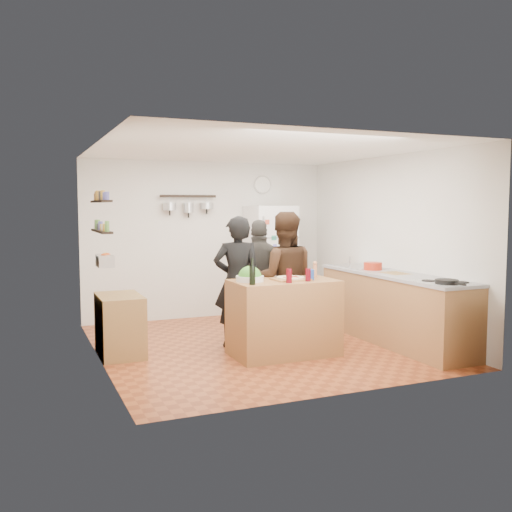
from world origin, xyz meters
name	(u,v)px	position (x,y,z in m)	size (l,w,h in m)	color
room_shell	(248,247)	(0.00, 0.39, 1.25)	(4.20, 4.20, 4.20)	brown
prep_island	(284,318)	(0.08, -0.56, 0.46)	(1.25, 0.72, 0.91)	brown
pizza_board	(291,279)	(0.16, -0.58, 0.92)	(0.42, 0.34, 0.02)	olive
pizza	(291,278)	(0.16, -0.58, 0.94)	(0.34, 0.34, 0.02)	beige
salad_bowl	(250,279)	(-0.34, -0.51, 0.94)	(0.33, 0.33, 0.07)	silver
wine_bottle	(252,275)	(-0.42, -0.78, 1.02)	(0.07, 0.07, 0.21)	black
wine_glass_near	(289,276)	(0.03, -0.80, 0.99)	(0.07, 0.07, 0.17)	#55070F
wine_glass_far	(308,275)	(0.30, -0.76, 0.99)	(0.06, 0.06, 0.15)	#4F060F
pepper_mill	(315,271)	(0.53, -0.51, 0.99)	(0.05, 0.05, 0.16)	#AD6D48
salt_canister	(311,275)	(0.38, -0.68, 0.97)	(0.08, 0.08, 0.13)	#1B3E95
person_left	(237,282)	(-0.28, 0.05, 0.84)	(0.61, 0.40, 1.67)	black
person_center	(284,279)	(0.29, -0.13, 0.86)	(0.84, 0.65, 1.72)	black
person_back	(260,278)	(0.23, 0.50, 0.81)	(0.94, 0.39, 1.61)	#2D2B28
counter_run	(394,308)	(1.70, -0.55, 0.45)	(0.63, 2.63, 0.90)	#9E7042
stove_top	(445,283)	(1.70, -1.50, 0.91)	(0.60, 0.62, 0.02)	white
skillet	(447,282)	(1.60, -1.64, 0.94)	(0.26, 0.26, 0.05)	black
sink	(359,267)	(1.70, 0.30, 0.92)	(0.50, 0.80, 0.03)	silver
cutting_board	(395,274)	(1.70, -0.56, 0.91)	(0.30, 0.40, 0.02)	olive
red_bowl	(373,266)	(1.65, -0.13, 0.97)	(0.25, 0.25, 0.10)	#AA2713
fridge	(270,261)	(0.95, 1.75, 0.90)	(0.70, 0.68, 1.80)	white
wall_clock	(262,185)	(0.95, 2.08, 2.15)	(0.30, 0.30, 0.03)	silver
spice_shelf_lower	(102,231)	(-1.93, 0.20, 1.50)	(0.12, 1.00, 0.03)	black
spice_shelf_upper	(101,201)	(-1.93, 0.20, 1.85)	(0.12, 1.00, 0.03)	black
produce_basket	(105,261)	(-1.90, 0.20, 1.15)	(0.18, 0.35, 0.14)	silver
side_table	(120,325)	(-1.74, 0.20, 0.36)	(0.50, 0.80, 0.73)	olive
pot_rack	(188,196)	(-0.35, 2.00, 1.95)	(0.90, 0.04, 0.04)	black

